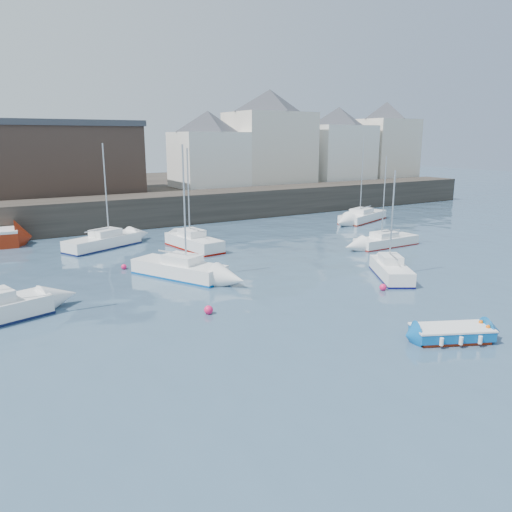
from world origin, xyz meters
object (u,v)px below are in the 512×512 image
sailboat_b (179,269)px  sailboat_c (391,270)px  sailboat_h (103,241)px  buoy_far (124,269)px  blue_dinghy (452,333)px  buoy_near (209,314)px  sailboat_d (386,241)px  sailboat_f (194,242)px  buoy_mid (383,290)px  sailboat_g (363,216)px

sailboat_b → sailboat_c: 13.46m
sailboat_h → buoy_far: size_ratio=22.64×
blue_dinghy → buoy_near: size_ratio=8.07×
sailboat_c → sailboat_d: 9.58m
buoy_far → sailboat_f: bearing=27.4°
sailboat_b → sailboat_h: 11.36m
buoy_near → sailboat_d: bearing=20.1°
sailboat_h → sailboat_c: bearing=-53.7°
sailboat_f → buoy_mid: 16.70m
blue_dinghy → sailboat_b: sailboat_b is taller
sailboat_f → buoy_near: 15.40m
buoy_mid → sailboat_d: bearing=44.1°
sailboat_c → sailboat_h: bearing=126.3°
sailboat_g → sailboat_h: 27.09m
sailboat_b → buoy_mid: size_ratio=20.25×
sailboat_h → buoy_far: (-0.55, -7.49, -0.54)m
blue_dinghy → buoy_far: (-8.74, 19.43, -0.36)m
blue_dinghy → sailboat_d: (11.79, 15.66, 0.08)m
sailboat_d → sailboat_g: size_ratio=0.82×
sailboat_c → sailboat_g: bearing=51.9°
buoy_near → sailboat_g: bearing=33.5°
blue_dinghy → buoy_near: bearing=131.8°
sailboat_f → buoy_mid: size_ratio=19.31×
buoy_near → sailboat_h: bearing=91.7°
sailboat_b → sailboat_h: sailboat_b is taller
blue_dinghy → sailboat_b: size_ratio=0.45×
sailboat_b → buoy_far: 4.50m
blue_dinghy → buoy_near: 11.47m
sailboat_b → sailboat_c: bearing=-31.5°
blue_dinghy → sailboat_c: bearing=59.0°
sailboat_b → buoy_far: size_ratio=22.71×
blue_dinghy → buoy_near: blue_dinghy is taller
buoy_mid → buoy_far: bearing=132.7°
blue_dinghy → sailboat_b: (-6.26, 15.73, 0.18)m
buoy_far → blue_dinghy: bearing=-65.8°
sailboat_h → buoy_near: 18.39m
sailboat_b → sailboat_c: sailboat_b is taller
buoy_mid → sailboat_h: bearing=118.8°
blue_dinghy → sailboat_d: sailboat_d is taller
sailboat_c → buoy_mid: (-2.42, -1.77, -0.51)m
sailboat_c → buoy_near: bearing=-179.3°
sailboat_f → sailboat_g: sailboat_g is taller
sailboat_d → sailboat_h: 22.94m
buoy_mid → sailboat_g: bearing=50.0°
sailboat_c → buoy_near: sailboat_c is taller
sailboat_h → sailboat_b: bearing=-80.2°
sailboat_b → buoy_mid: sailboat_b is taller
sailboat_d → sailboat_c: bearing=-133.4°
sailboat_f → sailboat_h: size_ratio=0.96×
sailboat_f → sailboat_h: bearing=146.7°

